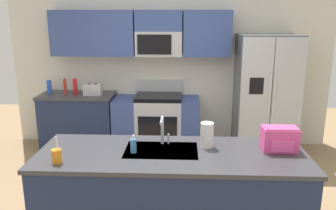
% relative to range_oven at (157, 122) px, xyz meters
% --- Properties ---
extents(ground_plane, '(9.00, 9.00, 0.00)m').
position_rel_range_oven_xyz_m(ground_plane, '(0.20, -1.80, -0.44)').
color(ground_plane, '#997A56').
rests_on(ground_plane, ground).
extents(kitchen_wall_unit, '(5.20, 0.43, 2.60)m').
position_rel_range_oven_xyz_m(kitchen_wall_unit, '(0.06, 0.28, 1.03)').
color(kitchen_wall_unit, silver).
rests_on(kitchen_wall_unit, ground).
extents(back_counter, '(1.18, 0.63, 0.90)m').
position_rel_range_oven_xyz_m(back_counter, '(-1.27, -0.00, 0.01)').
color(back_counter, '#1E2A4D').
rests_on(back_counter, ground).
extents(range_oven, '(1.36, 0.61, 1.10)m').
position_rel_range_oven_xyz_m(range_oven, '(0.00, 0.00, 0.00)').
color(range_oven, '#B7BABF').
rests_on(range_oven, ground).
extents(refrigerator, '(0.90, 0.76, 1.85)m').
position_rel_range_oven_xyz_m(refrigerator, '(1.69, -0.07, 0.48)').
color(refrigerator, '#4C4F54').
rests_on(refrigerator, ground).
extents(island_counter, '(2.49, 0.90, 0.90)m').
position_rel_range_oven_xyz_m(island_counter, '(0.33, -2.35, 0.01)').
color(island_counter, '#1E2A4D').
rests_on(island_counter, ground).
extents(toaster, '(0.28, 0.16, 0.18)m').
position_rel_range_oven_xyz_m(toaster, '(-1.00, -0.05, 0.55)').
color(toaster, '#B7BABF').
rests_on(toaster, back_counter).
extents(pepper_mill, '(0.05, 0.05, 0.24)m').
position_rel_range_oven_xyz_m(pepper_mill, '(-1.46, -0.00, 0.58)').
color(pepper_mill, '#B2332D').
rests_on(pepper_mill, back_counter).
extents(bottle_red, '(0.07, 0.07, 0.25)m').
position_rel_range_oven_xyz_m(bottle_red, '(-1.29, -0.03, 0.58)').
color(bottle_red, red).
rests_on(bottle_red, back_counter).
extents(bottle_blue, '(0.08, 0.08, 0.22)m').
position_rel_range_oven_xyz_m(bottle_blue, '(-1.72, 0.01, 0.57)').
color(bottle_blue, blue).
rests_on(bottle_blue, back_counter).
extents(sink_faucet, '(0.08, 0.21, 0.28)m').
position_rel_range_oven_xyz_m(sink_faucet, '(0.23, -2.16, 0.62)').
color(sink_faucet, '#B7BABF').
rests_on(sink_faucet, island_counter).
extents(drink_cup_orange, '(0.08, 0.08, 0.24)m').
position_rel_range_oven_xyz_m(drink_cup_orange, '(-0.65, -2.63, 0.52)').
color(drink_cup_orange, orange).
rests_on(drink_cup_orange, island_counter).
extents(soap_dispenser, '(0.06, 0.06, 0.17)m').
position_rel_range_oven_xyz_m(soap_dispenser, '(-0.02, -2.37, 0.53)').
color(soap_dispenser, '#4C8CD8').
rests_on(soap_dispenser, island_counter).
extents(paper_towel_roll, '(0.12, 0.12, 0.24)m').
position_rel_range_oven_xyz_m(paper_towel_roll, '(0.66, -2.20, 0.58)').
color(paper_towel_roll, white).
rests_on(paper_towel_roll, island_counter).
extents(backpack, '(0.32, 0.22, 0.23)m').
position_rel_range_oven_xyz_m(backpack, '(1.33, -2.26, 0.57)').
color(backpack, '#EA4C93').
rests_on(backpack, island_counter).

